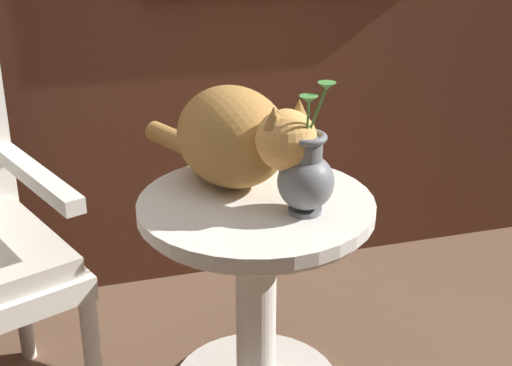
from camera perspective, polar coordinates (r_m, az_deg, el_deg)
The scene contains 3 objects.
wicker_side_table at distance 2.03m, azimuth 0.00°, elevation -6.20°, with size 0.62×0.62×0.61m.
cat at distance 1.98m, azimuth -1.48°, elevation 3.51°, with size 0.39×0.61×0.28m.
pewter_vase_with_ivy at distance 1.84m, azimuth 3.84°, elevation 0.59°, with size 0.14×0.14×0.34m.
Camera 1 is at (-0.35, -1.62, 1.42)m, focal length 52.56 mm.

